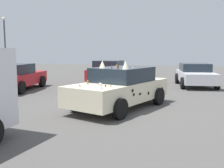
% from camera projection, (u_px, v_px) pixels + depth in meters
% --- Properties ---
extents(ground_plane, '(60.00, 60.00, 0.00)m').
position_uv_depth(ground_plane, '(120.00, 108.00, 9.99)').
color(ground_plane, '#514F4C').
extents(art_car_decorated, '(4.90, 3.19, 1.80)m').
position_uv_depth(art_car_decorated, '(120.00, 87.00, 9.93)').
color(art_car_decorated, beige).
rests_on(art_car_decorated, ground).
extents(parked_sedan_row_back_far, '(4.41, 2.62, 1.38)m').
position_uv_depth(parked_sedan_row_back_far, '(195.00, 75.00, 16.11)').
color(parked_sedan_row_back_far, silver).
rests_on(parked_sedan_row_back_far, ground).
extents(parked_sedan_behind_left, '(4.56, 2.58, 1.45)m').
position_uv_depth(parked_sedan_behind_left, '(16.00, 77.00, 14.45)').
color(parked_sedan_behind_left, red).
rests_on(parked_sedan_behind_left, ground).
extents(parked_sedan_near_right, '(4.37, 2.14, 1.50)m').
position_uv_depth(parked_sedan_near_right, '(109.00, 72.00, 17.96)').
color(parked_sedan_near_right, red).
rests_on(parked_sedan_near_right, ground).
extents(lot_lamp_post, '(0.28, 0.28, 4.70)m').
position_uv_depth(lot_lamp_post, '(5.00, 42.00, 20.12)').
color(lot_lamp_post, '#4C4C51').
rests_on(lot_lamp_post, ground).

